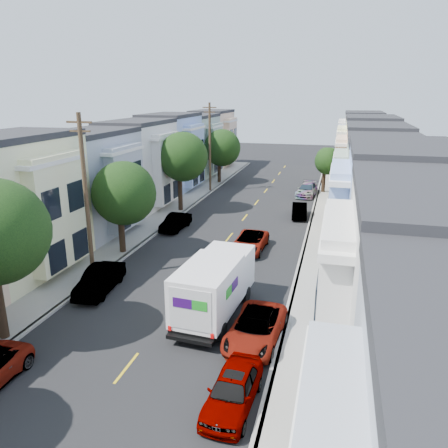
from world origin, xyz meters
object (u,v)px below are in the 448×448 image
tree_e (221,148)px  utility_pole_far (210,148)px  fedex_truck (215,285)px  parked_right_a (233,390)px  parked_left_d (176,222)px  parked_right_d (307,190)px  utility_pole_near (86,199)px  tree_d (182,157)px  tree_c (123,193)px  parked_left_c (100,280)px  parked_right_b (256,329)px  parked_right_c (299,211)px  tree_far_r (327,161)px  lead_sedan (250,242)px

tree_e → utility_pole_far: (0.00, -5.15, 0.64)m
fedex_truck → parked_right_a: bearing=-64.5°
parked_right_a → parked_left_d: bearing=118.9°
parked_right_d → utility_pole_near: bearing=-107.1°
tree_d → tree_c: bearing=-90.0°
parked_right_a → parked_right_d: parked_right_d is taller
tree_c → parked_right_d: (11.20, 21.91, -3.77)m
parked_left_c → parked_right_d: size_ratio=0.93×
tree_e → fedex_truck: tree_e is taller
parked_right_d → utility_pole_far: bearing=-171.8°
parked_right_b → parked_right_d: (0.00, 31.06, 0.02)m
parked_right_a → parked_right_c: parked_right_a is taller
tree_e → utility_pole_near: 31.16m
tree_d → utility_pole_near: bearing=-90.0°
tree_far_r → fedex_truck: bearing=-98.2°
tree_e → tree_far_r: (13.20, -2.62, -0.82)m
tree_e → lead_sedan: size_ratio=1.43×
parked_left_d → parked_right_b: size_ratio=0.81×
tree_d → fedex_truck: 21.53m
parked_left_d → parked_right_d: (9.80, 15.61, 0.04)m
tree_c → parked_left_c: 7.32m
utility_pole_far → parked_right_b: 32.89m
parked_right_c → tree_e: bearing=123.9°
utility_pole_far → lead_sedan: size_ratio=2.09×
parked_left_d → parked_right_c: bearing=37.0°
tree_c → parked_right_a: bearing=-50.7°
lead_sedan → parked_left_c: 11.45m
tree_c → parked_right_c: 17.45m
tree_d → tree_far_r: (13.20, 11.82, -1.66)m
tree_c → tree_e: 26.60m
tree_c → tree_far_r: tree_c is taller
tree_c → parked_right_c: size_ratio=1.76×
utility_pole_near → parked_left_d: bearing=82.6°
tree_c → parked_left_d: bearing=77.5°
utility_pole_far → parked_right_c: (11.20, -8.63, -4.51)m
utility_pole_near → parked_right_d: bearing=67.1°
fedex_truck → parked_left_c: size_ratio=1.51×
tree_e → fedex_truck: bearing=-75.6°
parked_right_b → tree_d: bearing=121.5°
tree_e → parked_right_d: 12.73m
parked_left_c → parked_right_d: (9.80, 28.04, -0.02)m
parked_left_d → fedex_truck: bearing=-58.3°
tree_e → parked_left_d: bearing=-86.1°
tree_d → parked_right_d: (11.20, 9.75, -4.65)m
utility_pole_near → parked_right_d: utility_pole_near is taller
lead_sedan → parked_left_c: size_ratio=1.10×
fedex_truck → lead_sedan: (-0.18, 10.08, -1.09)m
tree_e → parked_right_c: (11.20, -13.78, -3.88)m
tree_d → utility_pole_far: (0.00, 9.29, -0.19)m
tree_far_r → utility_pole_near: utility_pole_near is taller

